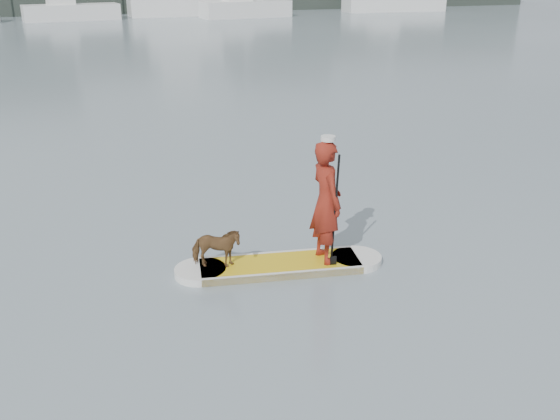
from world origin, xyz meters
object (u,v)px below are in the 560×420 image
object	(u,v)px
paddleboard	(280,265)
sailboat_e	(245,8)
dog	(216,248)
sailboat_f	(393,1)
sailboat_d	(71,10)
paddler	(326,202)

from	to	relation	value
paddleboard	sailboat_e	world-z (taller)	sailboat_e
dog	sailboat_f	distance (m)	56.31
sailboat_d	paddleboard	bearing A→B (deg)	-95.20
paddleboard	sailboat_d	world-z (taller)	sailboat_d
paddler	sailboat_d	world-z (taller)	sailboat_d
sailboat_f	paddler	bearing A→B (deg)	-113.78
paddleboard	paddler	world-z (taller)	paddler
sailboat_e	sailboat_f	bearing A→B (deg)	0.11
sailboat_f	paddleboard	bearing A→B (deg)	-114.47
sailboat_d	sailboat_f	bearing A→B (deg)	-6.63
paddleboard	sailboat_e	distance (m)	47.89
dog	sailboat_f	xyz separation A→B (m)	(28.48, 48.57, 0.54)
dog	sailboat_d	world-z (taller)	sailboat_d
dog	sailboat_e	xyz separation A→B (m)	(12.98, 46.22, 0.36)
paddleboard	sailboat_f	world-z (taller)	sailboat_f
sailboat_d	dog	bearing A→B (deg)	-96.37
paddler	sailboat_e	world-z (taller)	sailboat_e
paddler	dog	distance (m)	1.83
paddleboard	sailboat_f	distance (m)	55.94
paddleboard	sailboat_e	xyz separation A→B (m)	(12.00, 46.36, 0.75)
paddleboard	sailboat_d	size ratio (longest dim) A/B	0.29
sailboat_e	sailboat_f	xyz separation A→B (m)	(15.50, 2.35, 0.17)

